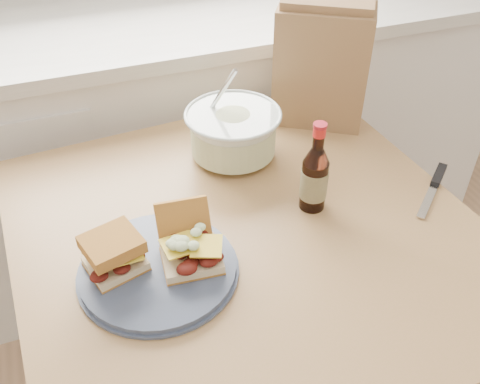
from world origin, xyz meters
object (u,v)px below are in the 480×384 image
object	(u,v)px
dining_table	(248,267)
coleslaw_bowl	(233,135)
plate	(158,269)
beer_bottle	(314,177)
paper_bag	(322,64)

from	to	relation	value
dining_table	coleslaw_bowl	distance (m)	0.32
dining_table	plate	xyz separation A→B (m)	(-0.20, -0.05, 0.12)
dining_table	beer_bottle	bearing A→B (deg)	4.35
plate	coleslaw_bowl	bearing A→B (deg)	50.23
dining_table	beer_bottle	distance (m)	0.25
dining_table	plate	size ratio (longest dim) A/B	3.36
paper_bag	coleslaw_bowl	bearing A→B (deg)	-128.65
coleslaw_bowl	beer_bottle	size ratio (longest dim) A/B	1.10
plate	paper_bag	size ratio (longest dim) A/B	0.97
dining_table	paper_bag	size ratio (longest dim) A/B	3.28
paper_bag	dining_table	bearing A→B (deg)	-100.83
beer_bottle	paper_bag	xyz separation A→B (m)	(0.18, 0.34, 0.07)
beer_bottle	paper_bag	size ratio (longest dim) A/B	0.69
plate	beer_bottle	bearing A→B (deg)	12.00
plate	beer_bottle	distance (m)	0.38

